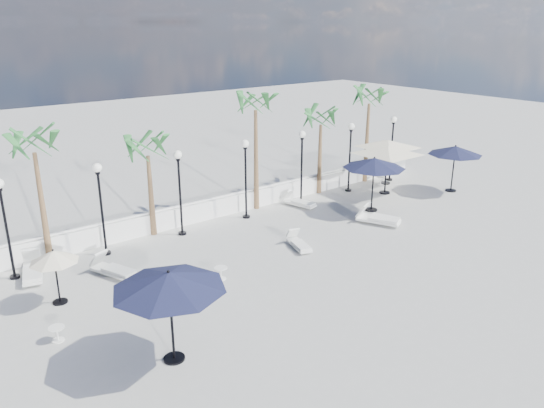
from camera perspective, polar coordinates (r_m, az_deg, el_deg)
ground at (r=21.20m, az=7.44°, el=-6.32°), size 100.00×100.00×0.00m
balustrade at (r=26.42m, az=-4.04°, el=0.09°), size 26.00×0.30×1.01m
lamppost_0 at (r=21.15m, az=-26.86°, el=-1.07°), size 0.36×0.36×3.84m
lamppost_1 at (r=21.97m, az=-17.99°, el=0.79°), size 0.36×0.36×3.84m
lamppost_2 at (r=23.29m, az=-9.94°, el=2.46°), size 0.36×0.36×3.84m
lamppost_3 at (r=25.03m, az=-2.87°, el=3.89°), size 0.36×0.36×3.84m
lamppost_4 at (r=27.12m, az=3.22°, el=5.07°), size 0.36×0.36×3.84m
lamppost_5 at (r=29.47m, az=8.41°, el=6.02°), size 0.36×0.36×3.84m
lamppost_6 at (r=32.04m, az=12.81°, el=6.79°), size 0.36×0.36×3.84m
palm_0 at (r=21.67m, az=-24.24°, el=5.41°), size 2.60×2.60×5.50m
palm_1 at (r=23.25m, az=-13.23°, el=5.43°), size 2.60×2.60×4.70m
palm_2 at (r=25.81m, az=-1.78°, el=10.32°), size 2.60×2.60×6.10m
palm_3 at (r=28.70m, az=5.28°, el=8.77°), size 2.60×2.60×4.90m
palm_4 at (r=31.19m, az=10.41°, el=10.81°), size 2.60×2.60×5.70m
lounger_1 at (r=21.78m, az=-24.38°, el=-6.50°), size 1.17×2.15×0.77m
lounger_2 at (r=20.84m, az=-16.68°, el=-6.73°), size 1.30×2.04×0.73m
lounger_3 at (r=22.32m, az=2.90°, el=-4.25°), size 0.96×1.71×0.61m
lounger_4 at (r=25.38m, az=11.32°, el=-1.55°), size 1.45×2.13×0.77m
lounger_5 at (r=25.62m, az=11.43°, el=-1.38°), size 1.30×2.08×0.74m
lounger_6 at (r=27.31m, az=2.93°, el=0.23°), size 1.02×1.90×0.68m
side_table_0 at (r=17.39m, az=-22.11°, el=-12.69°), size 0.47×0.47×0.46m
side_table_1 at (r=19.75m, az=-5.52°, el=-7.30°), size 0.49×0.49×0.47m
side_table_2 at (r=31.53m, az=11.61°, el=2.53°), size 0.47×0.47×0.46m
parasol_navy_left at (r=14.55m, az=-11.03°, el=-8.17°), size 3.15×3.15×2.78m
parasol_navy_mid at (r=26.51m, az=10.93°, el=4.31°), size 3.10×3.10×2.78m
parasol_navy_right at (r=30.88m, az=19.11°, el=5.44°), size 2.94×2.94×2.64m
parasol_cream_sq_a at (r=29.42m, az=12.36°, el=6.02°), size 5.76×5.76×2.83m
parasol_cream_sq_b at (r=31.28m, az=12.38°, el=6.69°), size 5.56×5.56×2.79m
parasol_cream_small at (r=18.91m, az=-22.43°, el=-5.30°), size 1.61×1.61×1.97m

